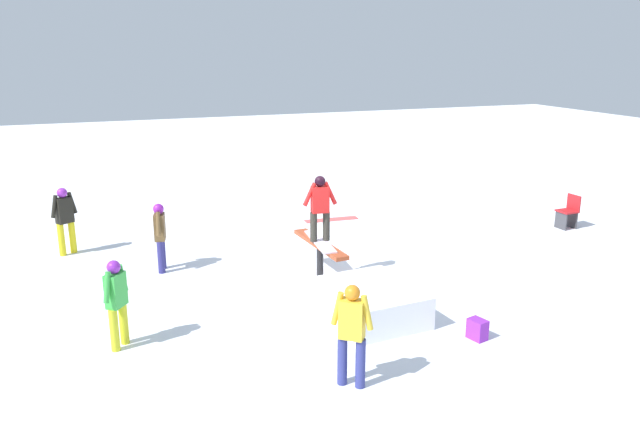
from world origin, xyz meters
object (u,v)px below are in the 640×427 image
main_rider_on_rail (320,210)px  bystander_green (117,299)px  bystander_black (65,217)px  rail_feature (320,248)px  bystander_brown (160,234)px  backpack_on_snow (477,329)px  bystander_yellow (352,330)px  folding_chair (568,213)px  loose_snowboard_coral (331,220)px

main_rider_on_rail → bystander_green: 4.40m
bystander_green → bystander_black: 5.26m
rail_feature → bystander_brown: bearing=56.3°
bystander_brown → backpack_on_snow: (-5.10, -4.41, -0.66)m
bystander_black → bystander_brown: bearing=102.9°
rail_feature → bystander_yellow: bearing=160.9°
bystander_brown → bystander_black: (1.89, 1.89, 0.05)m
bystander_yellow → bystander_black: (7.58, 3.79, 0.02)m
main_rider_on_rail → bystander_yellow: main_rider_on_rail is taller
bystander_brown → folding_chair: bystander_brown is taller
loose_snowboard_coral → bystander_brown: bearing=30.2°
rail_feature → bystander_yellow: (-4.01, 1.06, 0.19)m
folding_chair → bystander_yellow: bearing=-61.2°
bystander_black → backpack_on_snow: (-6.99, -6.30, -0.71)m
bystander_black → folding_chair: bearing=136.8°
loose_snowboard_coral → bystander_green: bearing=47.9°
folding_chair → backpack_on_snow: folding_chair is taller
bystander_brown → bystander_yellow: 5.99m
loose_snowboard_coral → folding_chair: 6.25m
main_rider_on_rail → bystander_brown: size_ratio=1.05×
folding_chair → backpack_on_snow: bearing=-55.0°
main_rider_on_rail → bystander_yellow: (-4.01, 1.06, -0.62)m
bystander_brown → rail_feature: bearing=-107.2°
folding_chair → backpack_on_snow: size_ratio=2.59×
rail_feature → bystander_black: bystander_black is taller
bystander_brown → bystander_black: bystander_black is taller
rail_feature → bystander_brown: size_ratio=1.39×
loose_snowboard_coral → backpack_on_snow: 7.51m
rail_feature → bystander_black: bearing=49.4°
bystander_yellow → backpack_on_snow: bearing=53.4°
main_rider_on_rail → loose_snowboard_coral: main_rider_on_rail is taller
rail_feature → main_rider_on_rail: 0.80m
rail_feature → folding_chair: bearing=-85.5°
folding_chair → rail_feature: bearing=-83.7°
main_rider_on_rail → bystander_green: size_ratio=1.06×
rail_feature → bystander_yellow: bystander_yellow is taller
bystander_yellow → loose_snowboard_coral: (8.08, -2.95, -0.84)m
backpack_on_snow → bystander_yellow: bearing=-91.3°
bystander_green → backpack_on_snow: bearing=109.3°
loose_snowboard_coral → folding_chair: (-2.92, -5.51, 0.40)m
main_rider_on_rail → backpack_on_snow: (-3.43, -1.45, -1.30)m
bystander_green → backpack_on_snow: bystander_green is taller
bystander_brown → loose_snowboard_coral: bystander_brown is taller
backpack_on_snow → folding_chair: bearing=113.2°
bystander_black → backpack_on_snow: 9.43m
bystander_yellow → loose_snowboard_coral: bearing=110.2°
bystander_black → folding_chair: (-2.42, -12.24, -0.46)m
main_rider_on_rail → bystander_yellow: 4.20m
bystander_yellow → bystander_black: 8.47m
bystander_yellow → main_rider_on_rail: bearing=115.5°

